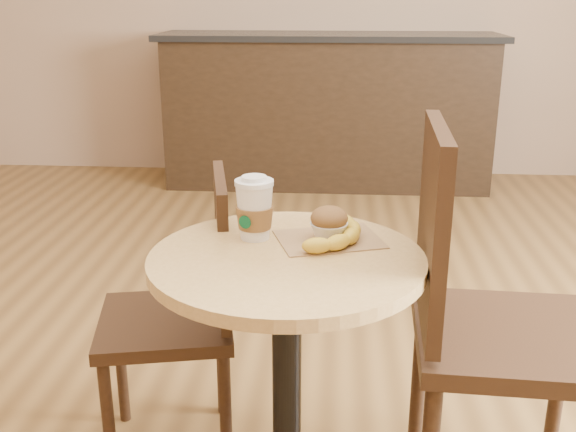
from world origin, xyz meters
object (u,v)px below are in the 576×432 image
object	(u,v)px
cafe_table	(287,351)
banana	(336,231)
chair_left	(186,307)
chair_right	(481,315)
muffin	(329,223)
coffee_cup	(255,211)

from	to	relation	value
cafe_table	banana	distance (m)	0.31
chair_left	chair_right	size ratio (longest dim) A/B	0.82
cafe_table	muffin	distance (m)	0.32
muffin	banana	distance (m)	0.03
cafe_table	banana	bearing A→B (deg)	45.19
coffee_cup	banana	distance (m)	0.20
chair_right	coffee_cup	distance (m)	0.61
chair_left	muffin	bearing A→B (deg)	53.22
banana	cafe_table	bearing A→B (deg)	-122.51
chair_right	banana	xyz separation A→B (m)	(-0.36, 0.01, 0.21)
chair_right	coffee_cup	bearing A→B (deg)	92.34
banana	chair_left	bearing A→B (deg)	168.84
chair_left	coffee_cup	world-z (taller)	coffee_cup
cafe_table	coffee_cup	distance (m)	0.34
muffin	banana	size ratio (longest dim) A/B	0.34
cafe_table	chair_left	distance (m)	0.43
chair_right	banana	bearing A→B (deg)	91.12
chair_right	coffee_cup	xyz separation A→B (m)	(-0.55, 0.01, 0.25)
coffee_cup	cafe_table	bearing A→B (deg)	-27.64
chair_left	coffee_cup	xyz separation A→B (m)	(0.23, -0.19, 0.36)
cafe_table	banana	world-z (taller)	banana
chair_right	banana	size ratio (longest dim) A/B	3.79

